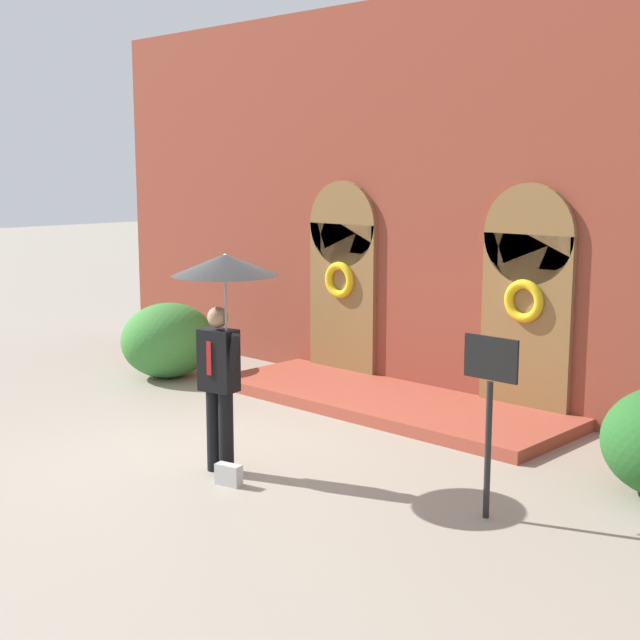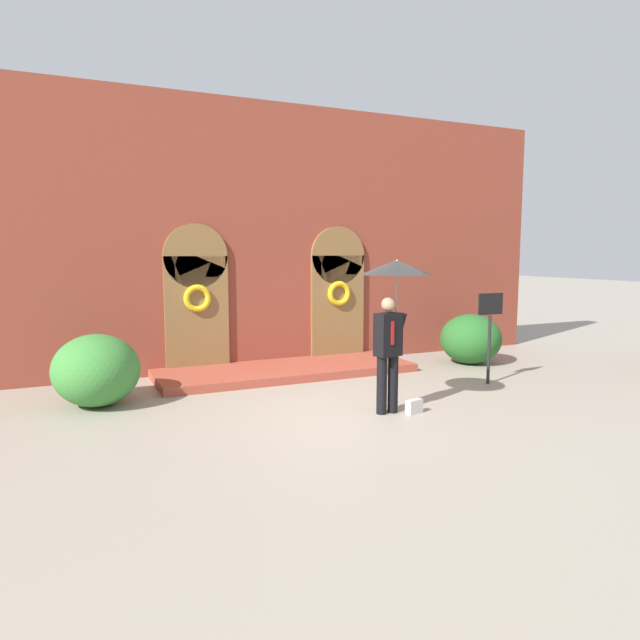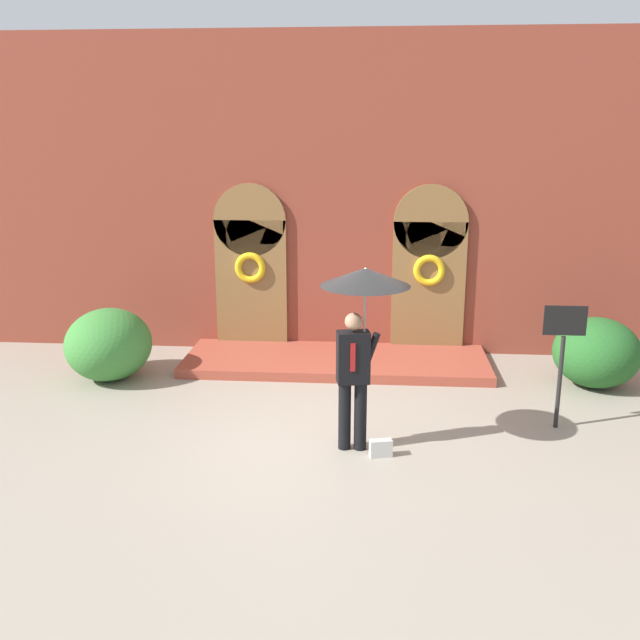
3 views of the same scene
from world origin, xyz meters
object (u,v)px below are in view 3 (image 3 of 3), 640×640
Objects in this scene: sign_post at (563,346)px; shrub_left at (109,344)px; shrub_right at (596,352)px; person_with_umbrella at (362,304)px; handbag at (381,448)px.

sign_post reaches higher than shrub_left.
shrub_right is at bearing 1.99° from shrub_left.
shrub_left is (-6.82, 1.45, -0.58)m from sign_post.
person_with_umbrella reaches higher than shrub_right.
sign_post is (2.40, 1.09, 1.05)m from handbag.
shrub_left is 1.12× the size of shrub_right.
handbag is 5.12m from shrub_left.
sign_post is at bearing 11.25° from handbag.
handbag is at bearing -36.81° from person_with_umbrella.
sign_post is 1.14× the size of shrub_left.
handbag is 0.21× the size of shrub_right.
handbag is at bearing -140.32° from shrub_right.
handbag is 4.44m from shrub_right.
person_with_umbrella is 8.44× the size of handbag.
sign_post reaches higher than shrub_right.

